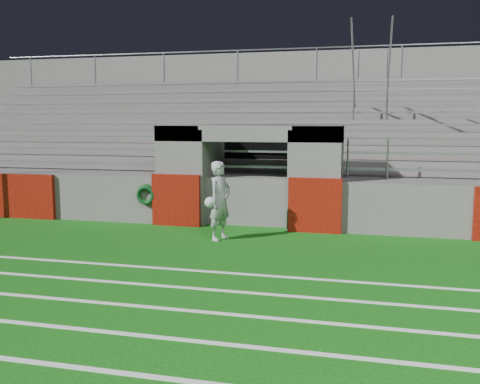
# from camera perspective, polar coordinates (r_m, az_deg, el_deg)

# --- Properties ---
(ground) EXTENTS (90.00, 90.00, 0.00)m
(ground) POSITION_cam_1_polar(r_m,az_deg,el_deg) (10.83, -3.37, -6.96)
(ground) COLOR #0E540E
(ground) RESTS_ON ground
(field_markings) EXTENTS (28.00, 8.09, 0.01)m
(field_markings) POSITION_cam_1_polar(r_m,az_deg,el_deg) (6.50, -17.36, -17.39)
(field_markings) COLOR white
(field_markings) RESTS_ON ground
(stadium_structure) EXTENTS (26.00, 8.48, 5.42)m
(stadium_structure) POSITION_cam_1_polar(r_m,az_deg,el_deg) (18.28, 4.12, 3.70)
(stadium_structure) COLOR #5A5855
(stadium_structure) RESTS_ON ground
(goalkeeper_with_ball) EXTENTS (0.65, 0.77, 1.82)m
(goalkeeper_with_ball) POSITION_cam_1_polar(r_m,az_deg,el_deg) (12.24, -2.17, -0.93)
(goalkeeper_with_ball) COLOR #A1A5AA
(goalkeeper_with_ball) RESTS_ON ground
(hose_coil) EXTENTS (0.51, 0.15, 0.55)m
(hose_coil) POSITION_cam_1_polar(r_m,az_deg,el_deg) (14.29, -10.01, -0.26)
(hose_coil) COLOR #0C3E0C
(hose_coil) RESTS_ON ground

